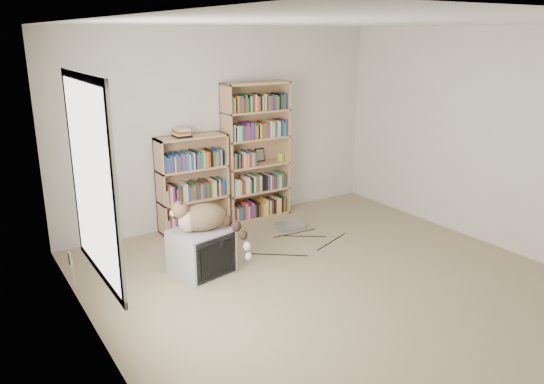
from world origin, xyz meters
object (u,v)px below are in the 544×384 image
cat (209,221)px  crt_tv (201,252)px  bookcase_tall (256,155)px  dvd_player (290,226)px  bookcase_short (192,187)px

cat → crt_tv: bearing=147.6°
crt_tv → bookcase_tall: size_ratio=0.36×
crt_tv → bookcase_tall: bookcase_tall is taller
cat → dvd_player: size_ratio=2.19×
bookcase_tall → bookcase_short: (-0.93, 0.00, -0.31)m
bookcase_tall → dvd_player: size_ratio=5.44×
dvd_player → bookcase_tall: bearing=106.0°
crt_tv → dvd_player: crt_tv is taller
cat → bookcase_tall: 1.89m
crt_tv → cat: (0.08, -0.06, 0.34)m
crt_tv → bookcase_short: 1.38m
crt_tv → dvd_player: bearing=8.0°
cat → dvd_player: (1.44, 0.64, -0.54)m
bookcase_tall → dvd_player: 1.07m
cat → bookcase_short: 1.38m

